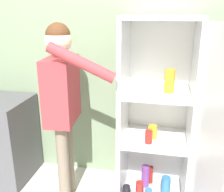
# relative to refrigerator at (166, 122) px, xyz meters

# --- Properties ---
(wall_back) EXTENTS (7.00, 0.06, 2.55)m
(wall_back) POSITION_rel_refrigerator_xyz_m (-0.47, 0.43, 0.43)
(wall_back) COLOR gray
(wall_back) RESTS_ON ground_plane
(refrigerator) EXTENTS (0.77, 1.21, 1.73)m
(refrigerator) POSITION_rel_refrigerator_xyz_m (0.00, 0.00, 0.00)
(refrigerator) COLOR silver
(refrigerator) RESTS_ON ground_plane
(person) EXTENTS (0.66, 0.55, 1.67)m
(person) POSITION_rel_refrigerator_xyz_m (-0.91, -0.09, 0.23)
(person) COLOR #726656
(person) RESTS_ON ground_plane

